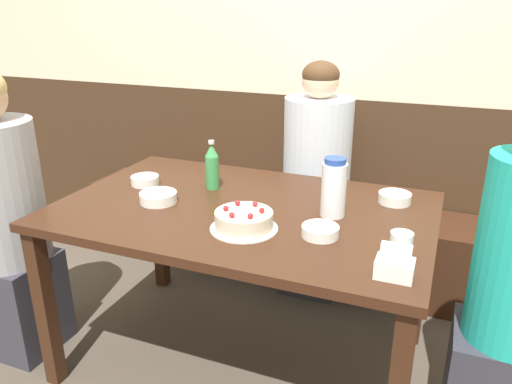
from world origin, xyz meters
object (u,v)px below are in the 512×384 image
object	(u,v)px
bowl_soup_white	(158,197)
person_pale_blue_shirt	(316,185)
bowl_side_dish	(145,180)
glass_water_tall	(401,245)
bench_seat	(301,239)
napkin_holder	(395,265)
bowl_rice_small	(320,231)
person_teal_shirt	(3,220)
water_pitcher	(334,188)
soju_bottle	(212,166)
bowl_sauce_shallow	(395,198)
birthday_cake	(244,221)

from	to	relation	value
bowl_soup_white	person_pale_blue_shirt	world-z (taller)	person_pale_blue_shirt
bowl_side_dish	glass_water_tall	distance (m)	1.17
bench_seat	bowl_soup_white	bearing A→B (deg)	-110.29
person_pale_blue_shirt	napkin_holder	bearing A→B (deg)	26.32
bowl_rice_small	bench_seat	bearing A→B (deg)	109.78
bowl_side_dish	bowl_soup_white	bearing A→B (deg)	-43.25
napkin_holder	person_teal_shirt	world-z (taller)	person_teal_shirt
water_pitcher	bowl_soup_white	bearing A→B (deg)	-169.12
bowl_soup_white	glass_water_tall	bearing A→B (deg)	-6.95
water_pitcher	person_pale_blue_shirt	bearing A→B (deg)	109.95
water_pitcher	person_teal_shirt	bearing A→B (deg)	-166.14
soju_bottle	bowl_sauce_shallow	xyz separation A→B (m)	(0.75, 0.12, -0.08)
glass_water_tall	bench_seat	bearing A→B (deg)	121.23
napkin_holder	bowl_rice_small	world-z (taller)	napkin_holder
bench_seat	bowl_soup_white	size ratio (longest dim) A/B	17.82
glass_water_tall	person_pale_blue_shirt	bearing A→B (deg)	119.52
bowl_side_dish	person_pale_blue_shirt	distance (m)	0.90
water_pitcher	bowl_sauce_shallow	size ratio (longest dim) A/B	1.75
soju_bottle	birthday_cake	bearing A→B (deg)	-49.05
water_pitcher	person_pale_blue_shirt	distance (m)	0.76
bowl_side_dish	glass_water_tall	world-z (taller)	glass_water_tall
bowl_sauce_shallow	person_pale_blue_shirt	xyz separation A→B (m)	(-0.45, 0.46, -0.16)
birthday_cake	napkin_holder	bearing A→B (deg)	-14.56
water_pitcher	bowl_soup_white	xyz separation A→B (m)	(-0.68, -0.13, -0.09)
bench_seat	person_teal_shirt	xyz separation A→B (m)	(-0.99, -1.11, 0.41)
bowl_rice_small	person_teal_shirt	size ratio (longest dim) A/B	0.10
napkin_holder	bowl_rice_small	bearing A→B (deg)	145.74
bowl_sauce_shallow	person_pale_blue_shirt	bearing A→B (deg)	134.31
person_pale_blue_shirt	bowl_rice_small	bearing A→B (deg)	16.07
soju_bottle	bowl_soup_white	xyz separation A→B (m)	(-0.13, -0.23, -0.08)
bowl_sauce_shallow	soju_bottle	bearing A→B (deg)	-170.78
bowl_sauce_shallow	person_teal_shirt	world-z (taller)	person_teal_shirt
napkin_holder	bowl_soup_white	xyz separation A→B (m)	(-0.96, 0.25, -0.02)
napkin_holder	bowl_soup_white	world-z (taller)	napkin_holder
bench_seat	glass_water_tall	size ratio (longest dim) A/B	31.26
napkin_holder	person_pale_blue_shirt	world-z (taller)	person_pale_blue_shirt
person_pale_blue_shirt	water_pitcher	bearing A→B (deg)	19.95
bowl_sauce_shallow	person_pale_blue_shirt	size ratio (longest dim) A/B	0.11
soju_bottle	bowl_side_dish	size ratio (longest dim) A/B	1.74
birthday_cake	soju_bottle	distance (m)	0.45
bowl_soup_white	soju_bottle	bearing A→B (deg)	60.52
bowl_sauce_shallow	water_pitcher	bearing A→B (deg)	-132.46
bench_seat	person_teal_shirt	distance (m)	1.54
bowl_sauce_shallow	glass_water_tall	bearing A→B (deg)	-80.63
soju_bottle	napkin_holder	distance (m)	0.96
bowl_rice_small	napkin_holder	bearing A→B (deg)	-34.26
soju_bottle	water_pitcher	bearing A→B (deg)	-9.99
bench_seat	bowl_side_dish	world-z (taller)	bowl_side_dish
birthday_cake	bowl_side_dish	distance (m)	0.65
birthday_cake	bowl_side_dish	bearing A→B (deg)	155.60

